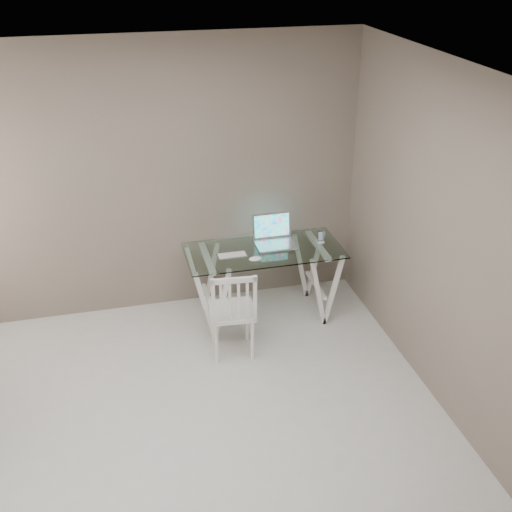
# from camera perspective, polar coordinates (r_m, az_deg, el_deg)

# --- Properties ---
(room) EXTENTS (4.50, 4.52, 2.71)m
(room) POSITION_cam_1_polar(r_m,az_deg,el_deg) (4.02, -6.69, 0.57)
(room) COLOR beige
(room) RESTS_ON ground
(desk) EXTENTS (1.50, 0.70, 0.75)m
(desk) POSITION_cam_1_polar(r_m,az_deg,el_deg) (6.31, 0.66, -2.40)
(desk) COLOR silver
(desk) RESTS_ON ground
(chair) EXTENTS (0.43, 0.43, 0.87)m
(chair) POSITION_cam_1_polar(r_m,az_deg,el_deg) (5.70, -2.07, -4.82)
(chair) COLOR silver
(chair) RESTS_ON ground
(laptop) EXTENTS (0.39, 0.31, 0.27)m
(laptop) POSITION_cam_1_polar(r_m,az_deg,el_deg) (6.26, 1.62, 1.75)
(laptop) COLOR silver
(laptop) RESTS_ON desk
(keyboard) EXTENTS (0.28, 0.12, 0.01)m
(keyboard) POSITION_cam_1_polar(r_m,az_deg,el_deg) (6.04, -2.15, 0.08)
(keyboard) COLOR silver
(keyboard) RESTS_ON desk
(mouse) EXTENTS (0.12, 0.07, 0.04)m
(mouse) POSITION_cam_1_polar(r_m,az_deg,el_deg) (5.93, -0.07, -0.26)
(mouse) COLOR white
(mouse) RESTS_ON desk
(phone_dock) EXTENTS (0.06, 0.06, 0.12)m
(phone_dock) POSITION_cam_1_polar(r_m,az_deg,el_deg) (6.31, 5.75, 1.49)
(phone_dock) COLOR white
(phone_dock) RESTS_ON desk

